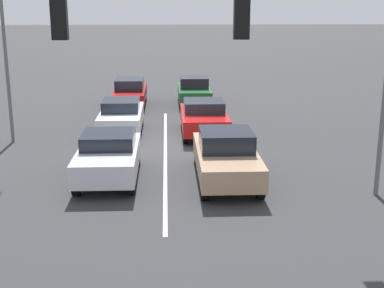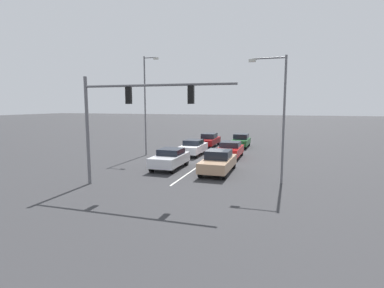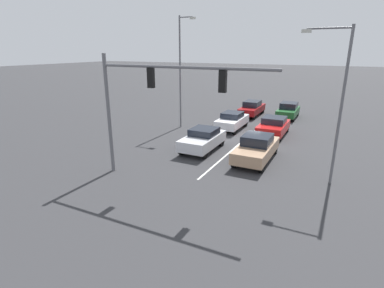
# 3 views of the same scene
# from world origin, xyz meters

# --- Properties ---
(ground_plane) EXTENTS (240.00, 240.00, 0.00)m
(ground_plane) POSITION_xyz_m (0.00, 0.00, 0.00)
(ground_plane) COLOR #333335
(lane_stripe_left_divider) EXTENTS (0.12, 15.16, 0.01)m
(lane_stripe_left_divider) POSITION_xyz_m (0.00, 1.58, 0.01)
(lane_stripe_left_divider) COLOR silver
(lane_stripe_left_divider) RESTS_ON ground_plane
(car_tan_leftlane_front) EXTENTS (1.90, 4.73, 1.63)m
(car_tan_leftlane_front) POSITION_xyz_m (-1.98, 4.82, 0.82)
(car_tan_leftlane_front) COLOR tan
(car_tan_leftlane_front) RESTS_ON ground_plane
(car_silver_midlane_front) EXTENTS (1.91, 4.13, 1.51)m
(car_silver_midlane_front) POSITION_xyz_m (1.84, 4.52, 0.79)
(car_silver_midlane_front) COLOR silver
(car_silver_midlane_front) RESTS_ON ground_plane
(car_red_leftlane_second) EXTENTS (1.95, 4.20, 1.48)m
(car_red_leftlane_second) POSITION_xyz_m (-1.69, -1.47, 0.76)
(car_red_leftlane_second) COLOR red
(car_red_leftlane_second) RESTS_ON ground_plane
(car_white_midlane_second) EXTENTS (1.78, 4.20, 1.52)m
(car_white_midlane_second) POSITION_xyz_m (1.92, -1.74, 0.79)
(car_white_midlane_second) COLOR silver
(car_white_midlane_second) RESTS_ON ground_plane
(car_maroon_midlane_third) EXTENTS (1.71, 4.65, 1.56)m
(car_maroon_midlane_third) POSITION_xyz_m (1.95, -8.06, 0.80)
(car_maroon_midlane_third) COLOR maroon
(car_maroon_midlane_third) RESTS_ON ground_plane
(car_darkgreen_leftlane_third) EXTENTS (1.77, 4.05, 1.54)m
(car_darkgreen_leftlane_third) POSITION_xyz_m (-1.63, -8.66, 0.78)
(car_darkgreen_leftlane_third) COLOR #1E5928
(car_darkgreen_leftlane_third) RESTS_ON ground_plane
(traffic_signal_gantry) EXTENTS (9.12, 0.37, 6.49)m
(traffic_signal_gantry) POSITION_xyz_m (2.25, 10.15, 4.63)
(traffic_signal_gantry) COLOR slate
(traffic_signal_gantry) RESTS_ON ground_plane
(street_lamp_right_shoulder) EXTENTS (1.50, 0.24, 9.30)m
(street_lamp_right_shoulder) POSITION_xyz_m (6.20, -0.49, 5.21)
(street_lamp_right_shoulder) COLOR slate
(street_lamp_right_shoulder) RESTS_ON ground_plane
(street_lamp_left_shoulder) EXTENTS (2.26, 0.24, 7.77)m
(street_lamp_left_shoulder) POSITION_xyz_m (-6.09, 6.42, 4.54)
(street_lamp_left_shoulder) COLOR slate
(street_lamp_left_shoulder) RESTS_ON ground_plane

